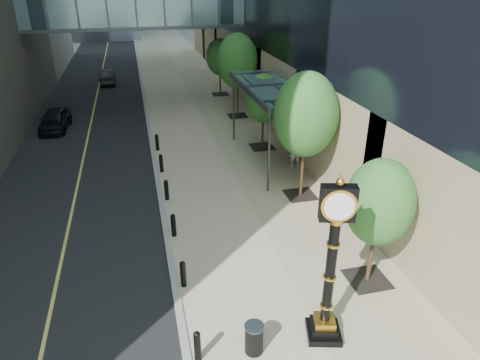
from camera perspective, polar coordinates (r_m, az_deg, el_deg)
name	(u,v)px	position (r m, az deg, el deg)	size (l,w,h in m)	color
road	(101,75)	(48.66, -18.01, 13.21)	(8.00, 180.00, 0.02)	black
sidewalk	(177,71)	(48.76, -8.37, 14.22)	(8.00, 180.00, 0.06)	tan
curb	(140,73)	(48.54, -13.20, 13.78)	(0.25, 180.00, 0.07)	gray
skywalk	(135,2)	(35.61, -13.85, 22.01)	(17.00, 4.20, 5.80)	#476772
entrance_canopy	(272,88)	(23.36, 4.34, 12.09)	(3.00, 8.00, 4.38)	#383F44
bollard_row	(170,207)	(18.99, -9.34, -3.60)	(0.20, 16.20, 0.90)	black
street_trees	(263,88)	(25.55, 3.03, 12.21)	(2.90, 28.26, 5.97)	black
street_clock	(330,274)	(12.27, 11.89, -12.20)	(1.19, 1.19, 5.19)	black
trash_bin	(254,339)	(12.80, 1.88, -20.45)	(0.52, 0.52, 0.90)	black
pedestrian	(295,150)	(23.56, 7.37, 3.95)	(0.70, 0.46, 1.91)	#AAA79C
car_near	(55,120)	(32.00, -23.45, 7.40)	(1.65, 4.10, 1.40)	black
car_far	(108,76)	(44.38, -17.25, 13.07)	(1.42, 4.06, 1.34)	black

